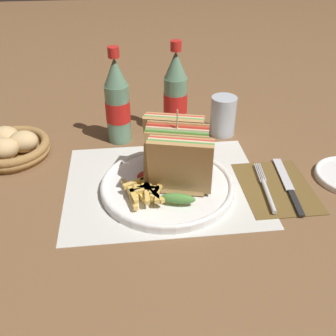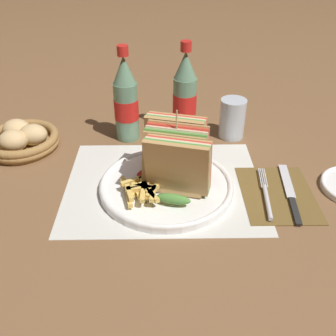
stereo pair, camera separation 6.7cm
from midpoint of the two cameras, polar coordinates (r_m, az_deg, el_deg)
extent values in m
plane|color=brown|center=(0.84, -2.58, -2.09)|extent=(4.00, 4.00, 0.00)
cube|color=silver|center=(0.83, -2.94, -2.47)|extent=(0.41, 0.33, 0.00)
cylinder|color=white|center=(0.82, -2.19, -2.76)|extent=(0.28, 0.28, 0.01)
torus|color=white|center=(0.81, -2.20, -2.37)|extent=(0.28, 0.28, 0.01)
cube|color=tan|center=(0.74, -0.86, -0.13)|extent=(0.13, 0.06, 0.12)
cube|color=#518E3D|center=(0.74, -0.76, 0.13)|extent=(0.13, 0.06, 0.12)
cube|color=beige|center=(0.75, -0.66, 0.38)|extent=(0.13, 0.06, 0.12)
cube|color=red|center=(0.76, -0.56, 0.63)|extent=(0.13, 0.06, 0.12)
cube|color=tan|center=(0.77, -0.46, 0.87)|extent=(0.13, 0.06, 0.12)
ellipsoid|color=#518E3D|center=(0.75, -1.10, -4.51)|extent=(0.07, 0.04, 0.02)
cube|color=tan|center=(0.76, -1.52, 0.42)|extent=(0.13, 0.06, 0.12)
cube|color=#518E3D|center=(0.77, -1.42, 0.89)|extent=(0.13, 0.06, 0.12)
cube|color=beige|center=(0.77, -1.31, 1.36)|extent=(0.13, 0.06, 0.12)
cube|color=red|center=(0.78, -1.21, 1.81)|extent=(0.13, 0.06, 0.12)
cube|color=tan|center=(0.78, -1.11, 2.26)|extent=(0.13, 0.06, 0.12)
ellipsoid|color=#518E3D|center=(0.79, -1.45, -2.32)|extent=(0.07, 0.04, 0.02)
cube|color=tan|center=(0.82, -1.56, 3.67)|extent=(0.13, 0.06, 0.12)
cube|color=#518E3D|center=(0.83, -1.46, 3.86)|extent=(0.13, 0.06, 0.12)
cube|color=beige|center=(0.83, -1.36, 4.05)|extent=(0.13, 0.06, 0.12)
cube|color=red|center=(0.84, -1.26, 4.24)|extent=(0.13, 0.06, 0.12)
cube|color=tan|center=(0.85, -1.17, 4.42)|extent=(0.13, 0.06, 0.12)
ellipsoid|color=#518E3D|center=(0.83, -1.77, -0.34)|extent=(0.07, 0.04, 0.02)
cylinder|color=tan|center=(0.77, -1.18, 3.07)|extent=(0.00, 0.00, 0.16)
cube|color=#E0B756|center=(0.78, -5.99, -3.59)|extent=(0.03, 0.06, 0.01)
cube|color=#E0B756|center=(0.78, -6.10, -3.67)|extent=(0.05, 0.04, 0.01)
cube|color=#E0B756|center=(0.79, -8.05, -3.15)|extent=(0.03, 0.07, 0.01)
cube|color=#E0B756|center=(0.76, -7.73, -4.44)|extent=(0.02, 0.07, 0.01)
cube|color=#E0B756|center=(0.78, -6.74, -3.44)|extent=(0.03, 0.07, 0.01)
cube|color=#E0B756|center=(0.77, -6.47, -3.07)|extent=(0.05, 0.03, 0.01)
cube|color=#E0B756|center=(0.77, -5.31, -2.94)|extent=(0.03, 0.06, 0.01)
cube|color=#E0B756|center=(0.77, -5.71, -3.04)|extent=(0.05, 0.02, 0.01)
cube|color=#E0B756|center=(0.75, -4.15, -3.94)|extent=(0.01, 0.05, 0.01)
cube|color=#E0B756|center=(0.77, -6.30, -3.36)|extent=(0.05, 0.02, 0.01)
cube|color=#E0B756|center=(0.76, -4.87, -3.77)|extent=(0.04, 0.06, 0.01)
cube|color=#E0B756|center=(0.79, -6.81, -2.07)|extent=(0.06, 0.04, 0.01)
cube|color=#E0B756|center=(0.77, -4.03, -3.19)|extent=(0.04, 0.06, 0.01)
cube|color=#E0B756|center=(0.76, -7.63, -3.98)|extent=(0.02, 0.05, 0.01)
cube|color=#E0B756|center=(0.76, -5.63, -3.75)|extent=(0.01, 0.06, 0.01)
ellipsoid|color=maroon|center=(0.81, -5.29, -1.27)|extent=(0.05, 0.04, 0.02)
cube|color=brown|center=(0.85, 13.24, -2.78)|extent=(0.15, 0.19, 0.00)
cylinder|color=silver|center=(0.81, 12.09, -4.02)|extent=(0.02, 0.10, 0.01)
cylinder|color=silver|center=(0.88, 10.64, -0.53)|extent=(0.01, 0.07, 0.00)
cylinder|color=silver|center=(0.88, 10.90, -0.53)|extent=(0.01, 0.07, 0.00)
cylinder|color=silver|center=(0.88, 11.16, -0.53)|extent=(0.01, 0.07, 0.00)
cylinder|color=silver|center=(0.88, 11.41, -0.53)|extent=(0.01, 0.07, 0.00)
cube|color=black|center=(0.81, 15.86, -4.94)|extent=(0.02, 0.08, 0.00)
cube|color=silver|center=(0.88, 14.31, -0.89)|extent=(0.03, 0.12, 0.00)
cylinder|color=slate|center=(0.98, -9.23, 7.78)|extent=(0.06, 0.06, 0.15)
cylinder|color=red|center=(0.97, -9.26, 8.17)|extent=(0.06, 0.06, 0.05)
cone|color=slate|center=(0.93, -9.82, 13.60)|extent=(0.06, 0.06, 0.07)
cylinder|color=red|center=(0.92, -10.10, 16.20)|extent=(0.03, 0.03, 0.02)
cylinder|color=slate|center=(1.01, -0.87, 9.06)|extent=(0.06, 0.06, 0.15)
cylinder|color=red|center=(1.00, -0.87, 9.44)|extent=(0.06, 0.06, 0.05)
cone|color=slate|center=(0.97, -0.92, 14.76)|extent=(0.06, 0.06, 0.07)
cylinder|color=red|center=(0.95, -0.95, 17.29)|extent=(0.03, 0.03, 0.02)
cylinder|color=silver|center=(1.01, 6.10, 7.49)|extent=(0.06, 0.06, 0.10)
cylinder|color=olive|center=(1.01, -23.37, 1.92)|extent=(0.16, 0.16, 0.01)
torus|color=olive|center=(1.01, -23.49, 2.35)|extent=(0.18, 0.18, 0.02)
torus|color=olive|center=(1.00, -23.64, 2.95)|extent=(0.18, 0.18, 0.02)
ellipsoid|color=tan|center=(0.99, -22.09, 3.54)|extent=(0.07, 0.06, 0.05)
ellipsoid|color=tan|center=(1.02, -24.35, 4.10)|extent=(0.07, 0.06, 0.05)
ellipsoid|color=tan|center=(0.97, -24.62, 2.52)|extent=(0.07, 0.06, 0.05)
camera|label=1|loc=(0.03, -92.36, -1.58)|focal=42.00mm
camera|label=2|loc=(0.03, 87.64, 1.58)|focal=42.00mm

